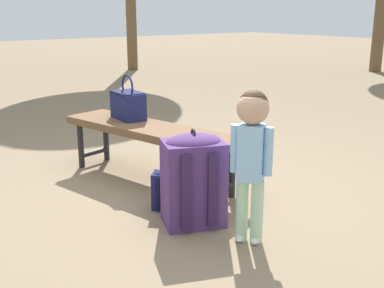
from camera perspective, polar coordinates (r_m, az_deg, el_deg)
The scene contains 6 objects.
ground_plane at distance 3.43m, azimuth 0.77°, elevation -6.97°, with size 40.00×40.00×0.00m, color #7F6B51.
park_bench at distance 3.76m, azimuth -5.11°, elevation 1.30°, with size 1.65×0.73×0.45m.
handbag at distance 3.99m, azimuth -7.62°, elevation 4.76°, with size 0.33×0.20×0.37m.
child_standing at distance 2.70m, azimuth 7.11°, elevation 0.08°, with size 0.21×0.18×0.90m.
backpack_large at distance 3.00m, azimuth 0.14°, elevation -3.96°, with size 0.41×0.45×0.63m.
backpack_small at distance 3.29m, azimuth -3.14°, elevation -5.27°, with size 0.22×0.21×0.30m.
Camera 1 is at (2.49, -1.96, 1.32)m, focal length 44.86 mm.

